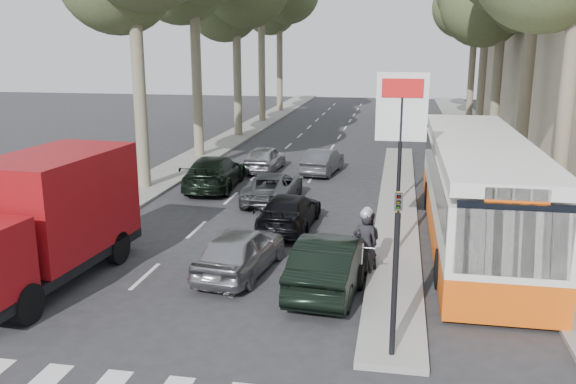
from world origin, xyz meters
name	(u,v)px	position (x,y,z in m)	size (l,w,h in m)	color
ground	(256,317)	(0.00, 0.00, 0.00)	(120.00, 120.00, 0.00)	#28282B
sidewalk_right	(489,150)	(8.60, 25.00, 0.06)	(3.20, 70.00, 0.12)	gray
median_left	(237,135)	(-8.00, 28.00, 0.06)	(2.40, 64.00, 0.12)	gray
traffic_island	(397,204)	(3.25, 11.00, 0.08)	(1.50, 26.00, 0.16)	gray
billboard	(401,137)	(3.25, 5.00, 3.70)	(1.50, 12.10, 5.60)	yellow
traffic_light_island	(396,248)	(3.25, -1.50, 2.49)	(0.16, 0.41, 3.60)	black
silver_hatchback	(240,250)	(-1.10, 2.74, 0.69)	(1.63, 4.06, 1.38)	#999AA0
dark_hatchback	(331,262)	(1.56, 2.09, 0.75)	(1.58, 4.53, 1.49)	black
queue_car_a	(273,187)	(-1.84, 10.82, 0.61)	(2.03, 4.40, 1.22)	#474A4E
queue_car_b	(289,211)	(-0.50, 7.24, 0.62)	(1.75, 4.29, 1.25)	black
queue_car_c	(265,158)	(-3.50, 16.73, 0.66)	(1.56, 3.88, 1.32)	#9FA2A6
queue_car_d	(323,161)	(-0.50, 16.68, 0.63)	(1.33, 3.81, 1.25)	#48494F
queue_car_e	(214,172)	(-4.90, 12.61, 0.74)	(2.08, 5.11, 1.48)	black
red_truck	(45,217)	(-6.13, 1.19, 1.84)	(2.92, 6.69, 3.49)	black
city_bus	(478,188)	(5.80, 6.92, 1.83)	(2.95, 13.18, 3.47)	#EE560D
motorcycle	(366,244)	(2.41, 3.25, 0.92)	(0.87, 2.37, 2.02)	black
pedestrian_near	(512,182)	(7.63, 11.30, 1.11)	(1.16, 0.57, 1.97)	#413753
pedestrian_far	(557,176)	(9.82, 13.57, 0.95)	(1.07, 0.48, 1.66)	brown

